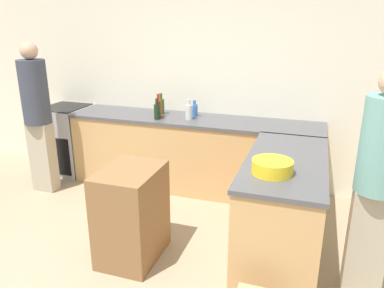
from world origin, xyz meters
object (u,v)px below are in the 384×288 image
(hot_sauce_bottle, at_px, (158,108))
(wine_bottle_dark, at_px, (157,111))
(vinegar_bottle_clear, at_px, (189,112))
(island_table, at_px, (132,214))
(olive_oil_bottle, at_px, (161,106))
(water_bottle_blue, at_px, (194,110))
(range_oven, at_px, (68,139))
(mixing_bowl, at_px, (272,167))
(person_at_peninsula, at_px, (378,177))
(person_by_range, at_px, (37,113))

(hot_sauce_bottle, xyz_separation_m, wine_bottle_dark, (0.03, -0.10, -0.01))
(hot_sauce_bottle, bearing_deg, vinegar_bottle_clear, 3.09)
(island_table, xyz_separation_m, olive_oil_bottle, (-0.41, 1.67, 0.61))
(olive_oil_bottle, relative_size, water_bottle_blue, 1.32)
(range_oven, bearing_deg, mixing_bowl, -25.66)
(hot_sauce_bottle, bearing_deg, person_at_peninsula, -28.91)
(person_at_peninsula, bearing_deg, vinegar_bottle_clear, 145.96)
(person_by_range, height_order, person_at_peninsula, person_by_range)
(hot_sauce_bottle, xyz_separation_m, vinegar_bottle_clear, (0.39, 0.02, -0.02))
(mixing_bowl, distance_m, person_at_peninsula, 0.77)
(olive_oil_bottle, bearing_deg, vinegar_bottle_clear, -18.55)
(island_table, relative_size, olive_oil_bottle, 3.17)
(vinegar_bottle_clear, bearing_deg, person_by_range, -161.18)
(hot_sauce_bottle, bearing_deg, olive_oil_bottle, 101.20)
(mixing_bowl, height_order, hot_sauce_bottle, hot_sauce_bottle)
(vinegar_bottle_clear, bearing_deg, wine_bottle_dark, -162.05)
(mixing_bowl, xyz_separation_m, olive_oil_bottle, (-1.60, 1.53, 0.05))
(mixing_bowl, bearing_deg, person_at_peninsula, 5.51)
(mixing_bowl, distance_m, olive_oil_bottle, 2.21)
(range_oven, relative_size, person_by_range, 0.51)
(range_oven, height_order, mixing_bowl, mixing_bowl)
(island_table, bearing_deg, wine_bottle_dark, 103.86)
(hot_sauce_bottle, height_order, vinegar_bottle_clear, hot_sauce_bottle)
(wine_bottle_dark, bearing_deg, island_table, -76.14)
(olive_oil_bottle, bearing_deg, water_bottle_blue, 3.52)
(water_bottle_blue, relative_size, person_by_range, 0.11)
(olive_oil_bottle, distance_m, person_at_peninsula, 2.77)
(vinegar_bottle_clear, distance_m, wine_bottle_dark, 0.39)
(wine_bottle_dark, relative_size, water_bottle_blue, 1.26)
(vinegar_bottle_clear, relative_size, wine_bottle_dark, 0.95)
(hot_sauce_bottle, bearing_deg, island_table, -76.06)
(range_oven, relative_size, wine_bottle_dark, 3.64)
(range_oven, bearing_deg, vinegar_bottle_clear, -1.98)
(wine_bottle_dark, relative_size, olive_oil_bottle, 0.95)
(range_oven, height_order, olive_oil_bottle, olive_oil_bottle)
(water_bottle_blue, xyz_separation_m, person_at_peninsula, (1.92, -1.48, -0.04))
(island_table, bearing_deg, person_at_peninsula, 6.40)
(hot_sauce_bottle, height_order, person_by_range, person_by_range)
(person_at_peninsula, bearing_deg, range_oven, 160.05)
(hot_sauce_bottle, relative_size, wine_bottle_dark, 1.14)
(island_table, height_order, wine_bottle_dark, wine_bottle_dark)
(mixing_bowl, height_order, water_bottle_blue, water_bottle_blue)
(range_oven, relative_size, water_bottle_blue, 4.59)
(island_table, distance_m, person_at_peninsula, 2.04)
(mixing_bowl, height_order, olive_oil_bottle, olive_oil_bottle)
(water_bottle_blue, bearing_deg, vinegar_bottle_clear, -94.89)
(vinegar_bottle_clear, bearing_deg, island_table, -90.75)
(wine_bottle_dark, bearing_deg, olive_oil_bottle, 102.69)
(hot_sauce_bottle, relative_size, person_at_peninsula, 0.16)
(mixing_bowl, height_order, wine_bottle_dark, wine_bottle_dark)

